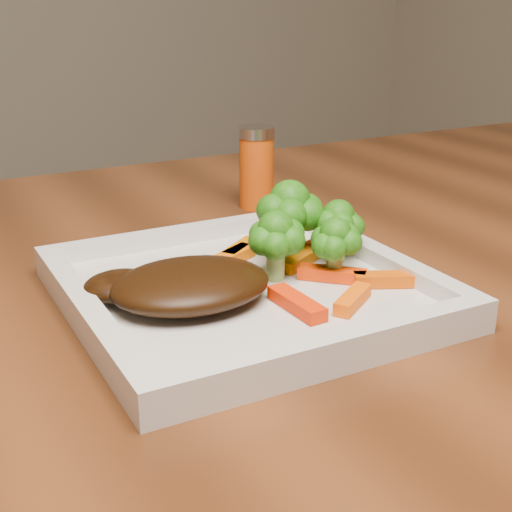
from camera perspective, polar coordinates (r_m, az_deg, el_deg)
name	(u,v)px	position (r m, az deg, el deg)	size (l,w,h in m)	color
plate	(245,294)	(0.57, -0.89, -3.09)	(0.27, 0.27, 0.01)	silver
steak	(190,285)	(0.54, -5.27, -2.29)	(0.12, 0.09, 0.03)	black
broccoli_0	(289,221)	(0.61, 2.69, 2.81)	(0.07, 0.07, 0.07)	#296B11
broccoli_1	(338,225)	(0.62, 6.59, 2.47)	(0.05, 0.05, 0.06)	#2F6811
broccoli_2	(335,244)	(0.58, 6.35, 0.98)	(0.05, 0.05, 0.06)	#397112
broccoli_3	(276,243)	(0.57, 1.58, 1.03)	(0.05, 0.05, 0.06)	#307112
carrot_0	(353,299)	(0.54, 7.73, -3.46)	(0.05, 0.01, 0.01)	#FF5D04
carrot_1	(389,279)	(0.58, 10.60, -1.85)	(0.06, 0.01, 0.01)	#D84E03
carrot_2	(297,303)	(0.53, 3.28, -3.80)	(0.06, 0.02, 0.01)	red
carrot_3	(325,242)	(0.65, 5.51, 1.12)	(0.05, 0.01, 0.01)	#E34403
carrot_4	(230,258)	(0.61, -2.07, -0.15)	(0.06, 0.01, 0.01)	#FF6D04
carrot_5	(332,274)	(0.58, 6.11, -1.45)	(0.06, 0.01, 0.01)	#FF3904
carrot_6	(299,260)	(0.61, 3.49, -0.35)	(0.05, 0.01, 0.01)	#C96403
spice_shaker	(256,167)	(0.81, 0.04, 7.10)	(0.04, 0.04, 0.09)	#CD480B
carrot_7	(240,250)	(0.63, -1.25, 0.50)	(0.05, 0.01, 0.01)	orange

